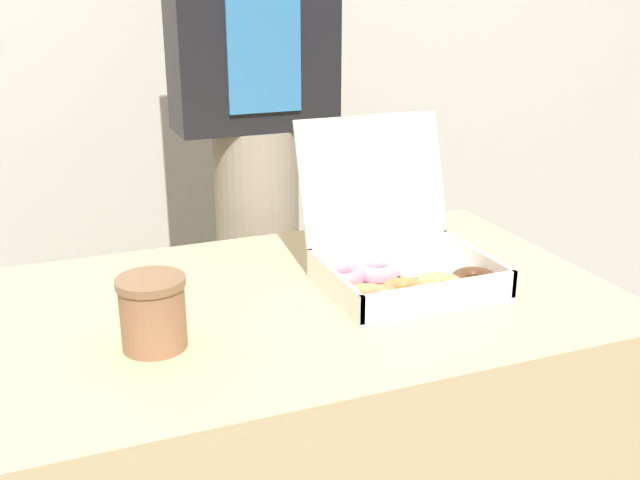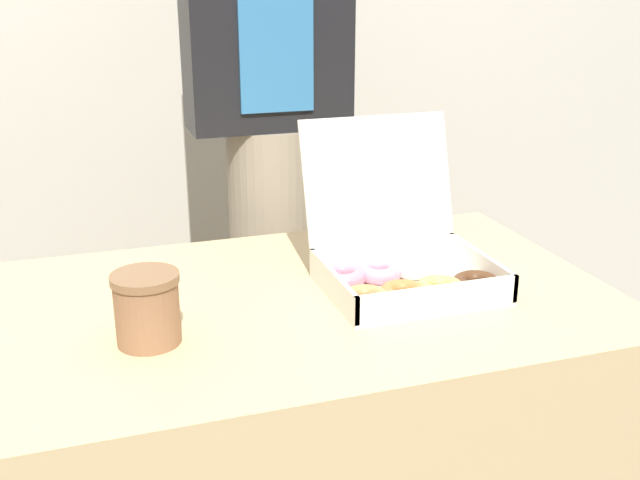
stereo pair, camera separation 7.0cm
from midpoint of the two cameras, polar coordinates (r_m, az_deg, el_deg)
name	(u,v)px [view 2 (the right image)]	position (r m, az deg, el deg)	size (l,w,h in m)	color
donut_box	(401,265)	(1.29, 7.71, -1.90)	(0.32, 0.30, 0.27)	white
coffee_cup	(147,308)	(1.10, -11.27, -5.14)	(0.10, 0.10, 0.11)	#8C6042
person_customer	(268,107)	(1.69, -2.80, 10.07)	(0.35, 0.21, 1.78)	gray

